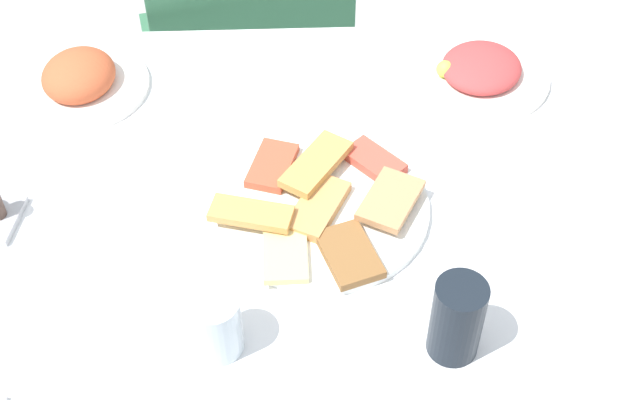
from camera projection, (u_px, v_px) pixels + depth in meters
dining_table at (318, 246)px, 1.32m from camera, size 1.21×0.91×0.70m
dining_chair at (247, 51)px, 1.88m from camera, size 0.50×0.50×0.89m
pide_platter at (322, 206)px, 1.27m from camera, size 0.32×0.31×0.04m
salad_plate_greens at (80, 79)px, 1.45m from camera, size 0.23×0.23×0.07m
salad_plate_rice at (480, 71)px, 1.47m from camera, size 0.23×0.23×0.05m
soda_can at (457, 319)px, 1.07m from camera, size 0.09×0.09×0.12m
drinking_glass at (216, 325)px, 1.09m from camera, size 0.07×0.07×0.09m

